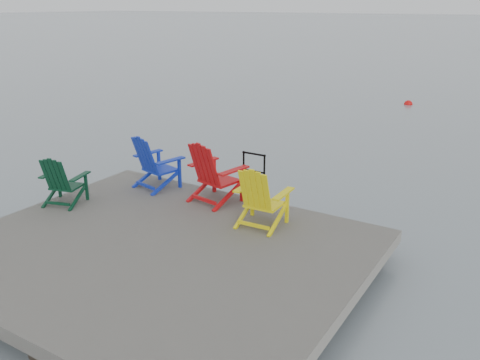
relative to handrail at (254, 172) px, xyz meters
The scene contains 8 objects.
ground 2.67m from the handrail, 95.83° to the right, with size 400.00×400.00×0.00m, color slate.
dock 2.56m from the handrail, 95.83° to the right, with size 6.00×5.00×1.40m.
handrail is the anchor object (origin of this frame).
chair_green 3.47m from the handrail, 144.17° to the right, with size 0.86×0.82×0.92m.
chair_blue 2.03m from the handrail, 166.14° to the right, with size 0.98×0.92×1.07m.
chair_red 0.75m from the handrail, 138.38° to the right, with size 1.03×0.97×1.15m.
chair_yellow 1.22m from the handrail, 54.62° to the right, with size 0.85×0.79×1.03m.
buoy_b 13.77m from the handrail, 92.40° to the left, with size 0.35×0.35×0.35m, color red.
Camera 1 is at (4.69, -5.23, 3.98)m, focal length 38.00 mm.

